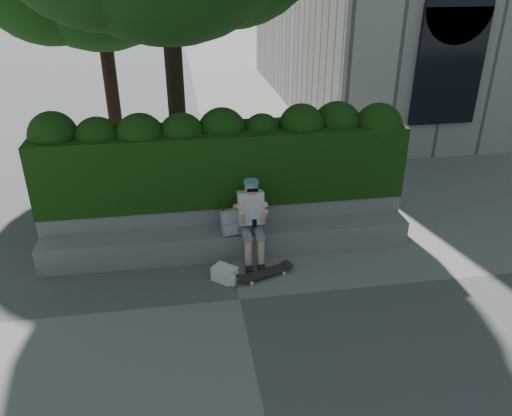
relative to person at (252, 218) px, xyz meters
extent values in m
plane|color=slate|center=(-0.34, -1.07, -0.75)|extent=(80.00, 80.00, 0.00)
cube|color=gray|center=(-0.34, 0.18, -0.53)|extent=(6.00, 0.45, 0.45)
cube|color=gray|center=(-0.34, 0.66, -0.38)|extent=(6.00, 0.50, 0.75)
cube|color=black|center=(-0.34, 0.88, 0.60)|extent=(6.00, 1.00, 1.20)
cylinder|color=black|center=(-1.04, 3.19, 0.90)|extent=(0.35, 0.35, 3.31)
cylinder|color=black|center=(-2.55, 5.44, 0.59)|extent=(0.32, 0.32, 2.69)
cube|color=slate|center=(0.00, 0.13, -0.19)|extent=(0.36, 0.26, 0.22)
cube|color=beige|center=(0.00, 0.06, 0.15)|extent=(0.40, 0.32, 0.55)
sphere|color=tan|center=(0.00, -0.01, 0.51)|extent=(0.21, 0.21, 0.21)
cylinder|color=slate|center=(0.00, 0.01, 0.60)|extent=(0.23, 0.23, 0.06)
cube|color=black|center=(0.00, -0.29, 0.05)|extent=(0.07, 0.02, 0.13)
cylinder|color=tan|center=(-0.10, -0.31, -0.51)|extent=(0.11, 0.11, 0.47)
cylinder|color=tan|center=(0.10, -0.31, -0.51)|extent=(0.11, 0.11, 0.47)
cube|color=black|center=(-0.10, -0.37, -0.70)|extent=(0.10, 0.26, 0.10)
cube|color=black|center=(0.10, -0.37, -0.70)|extent=(0.10, 0.26, 0.10)
cube|color=black|center=(0.12, -0.56, -0.68)|extent=(0.83, 0.46, 0.02)
cylinder|color=silver|center=(-0.11, -0.73, -0.72)|extent=(0.06, 0.05, 0.06)
cylinder|color=silver|center=(-0.17, -0.57, -0.72)|extent=(0.06, 0.05, 0.06)
cylinder|color=silver|center=(0.42, -0.54, -0.72)|extent=(0.06, 0.05, 0.06)
cylinder|color=silver|center=(0.36, -0.38, -0.72)|extent=(0.06, 0.05, 0.06)
cube|color=silver|center=(-0.33, 0.08, -0.10)|extent=(0.30, 0.20, 0.41)
cube|color=white|center=(-0.50, -0.54, -0.64)|extent=(0.42, 0.41, 0.22)
camera|label=1|loc=(-1.04, -6.88, 3.60)|focal=35.00mm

